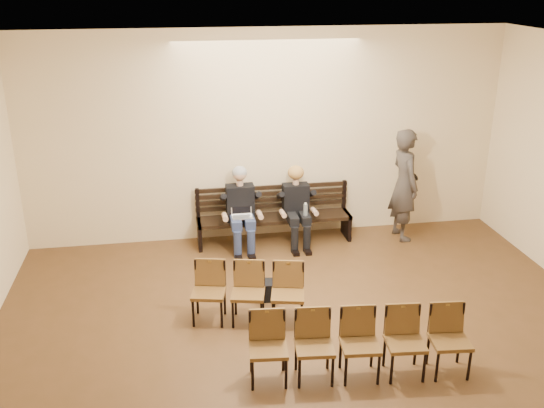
{
  "coord_description": "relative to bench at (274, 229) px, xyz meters",
  "views": [
    {
      "loc": [
        -1.54,
        -4.62,
        4.29
      ],
      "look_at": [
        -0.08,
        4.05,
        0.91
      ],
      "focal_mm": 40.0,
      "sensor_mm": 36.0,
      "label": 1
    }
  ],
  "objects": [
    {
      "name": "laptop",
      "position": [
        -0.57,
        -0.29,
        0.35
      ],
      "size": [
        0.36,
        0.29,
        0.24
      ],
      "primitive_type": "cube",
      "rotation": [
        0.0,
        0.0,
        0.1
      ],
      "color": "silver",
      "rests_on": "bench"
    },
    {
      "name": "bench",
      "position": [
        0.0,
        0.0,
        0.0
      ],
      "size": [
        2.6,
        0.9,
        0.45
      ],
      "primitive_type": "cube",
      "color": "black",
      "rests_on": "ground"
    },
    {
      "name": "chair_row_back",
      "position": [
        0.32,
        -3.79,
        0.18
      ],
      "size": [
        2.5,
        0.67,
        0.81
      ],
      "primitive_type": "cube",
      "rotation": [
        0.0,
        0.0,
        -0.09
      ],
      "color": "brown",
      "rests_on": "ground"
    },
    {
      "name": "water_bottle",
      "position": [
        0.45,
        -0.36,
        0.34
      ],
      "size": [
        0.08,
        0.08,
        0.23
      ],
      "primitive_type": "cylinder",
      "rotation": [
        0.0,
        0.0,
        -0.13
      ],
      "color": "silver",
      "rests_on": "bench"
    },
    {
      "name": "room_walls",
      "position": [
        -0.06,
        -3.86,
        2.31
      ],
      "size": [
        8.02,
        10.01,
        3.51
      ],
      "color": "#FCE4B4",
      "rests_on": "ground"
    },
    {
      "name": "seated_man",
      "position": [
        -0.57,
        -0.12,
        0.45
      ],
      "size": [
        0.56,
        0.78,
        1.36
      ],
      "primitive_type": null,
      "color": "black",
      "rests_on": "ground"
    },
    {
      "name": "seated_woman",
      "position": [
        0.36,
        -0.12,
        0.39
      ],
      "size": [
        0.53,
        0.73,
        1.23
      ],
      "primitive_type": null,
      "color": "black",
      "rests_on": "ground"
    },
    {
      "name": "bag",
      "position": [
        -0.44,
        -1.9,
        -0.09
      ],
      "size": [
        0.39,
        0.29,
        0.27
      ],
      "primitive_type": "cube",
      "rotation": [
        0.0,
        0.0,
        -0.13
      ],
      "color": "black",
      "rests_on": "ground"
    },
    {
      "name": "passerby",
      "position": [
        2.19,
        -0.18,
        0.87
      ],
      "size": [
        0.59,
        0.84,
        2.2
      ],
      "primitive_type": "imported",
      "rotation": [
        0.0,
        0.0,
        1.65
      ],
      "color": "#3B3530",
      "rests_on": "ground"
    },
    {
      "name": "chair_row_front",
      "position": [
        -0.76,
        -2.44,
        0.18
      ],
      "size": [
        1.51,
        0.74,
        0.81
      ],
      "primitive_type": "cube",
      "rotation": [
        0.0,
        0.0,
        -0.22
      ],
      "color": "brown",
      "rests_on": "ground"
    }
  ]
}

